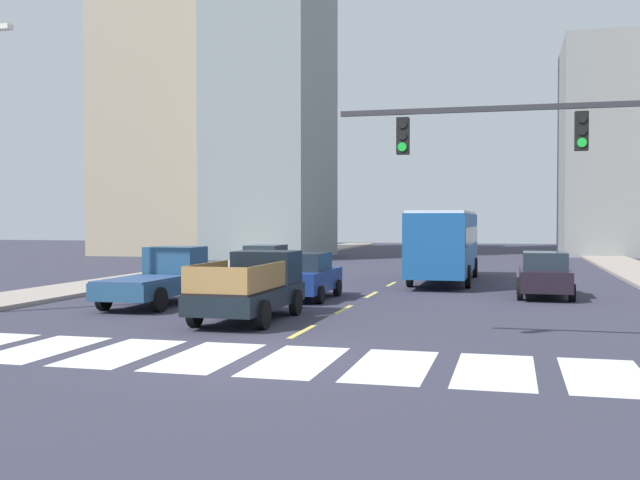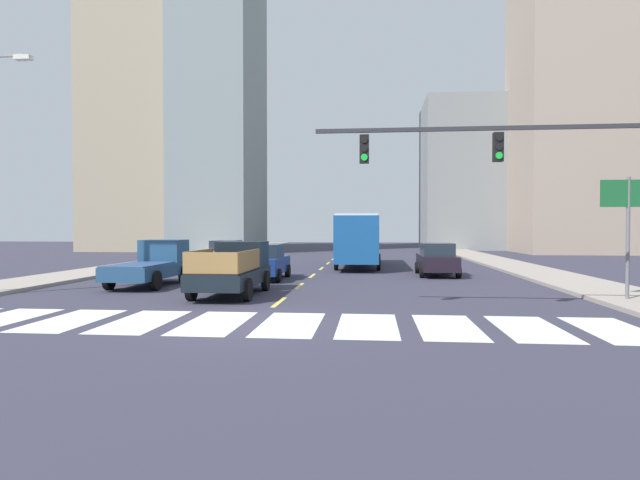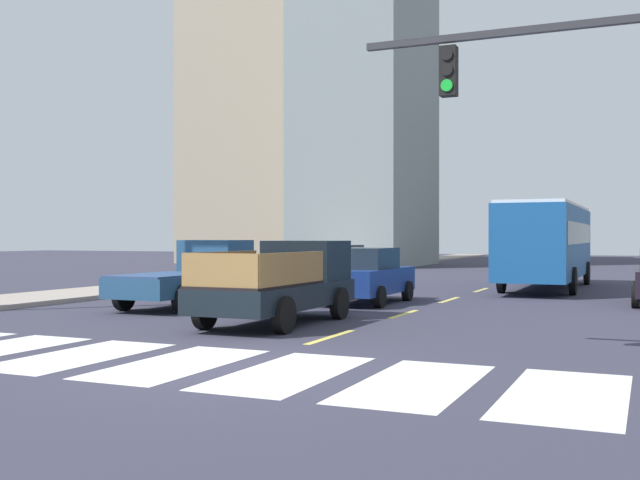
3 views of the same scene
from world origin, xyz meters
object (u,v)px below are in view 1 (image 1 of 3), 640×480
at_px(pickup_stakebed, 253,287).
at_px(sedan_near_right, 545,275).
at_px(city_bus, 445,241).
at_px(pickup_dark, 161,278).
at_px(sedan_near_left, 267,263).
at_px(sedan_far, 305,276).
at_px(traffic_signal_gantry, 640,159).

relative_size(pickup_stakebed, sedan_near_right, 1.18).
bearing_deg(city_bus, pickup_stakebed, -107.43).
distance_m(pickup_dark, sedan_near_left, 10.65).
bearing_deg(sedan_near_right, city_bus, 123.61).
bearing_deg(sedan_far, pickup_dark, -144.66).
xyz_separation_m(pickup_stakebed, traffic_signal_gantry, (10.03, -3.76, 3.29)).
distance_m(pickup_dark, sedan_near_right, 14.22).
bearing_deg(sedan_near_left, sedan_far, -63.24).
height_order(pickup_dark, sedan_near_left, pickup_dark).
distance_m(city_bus, sedan_near_right, 7.49).
xyz_separation_m(pickup_dark, sedan_near_left, (0.31, 10.64, -0.06)).
relative_size(pickup_stakebed, pickup_dark, 1.00).
bearing_deg(traffic_signal_gantry, sedan_near_left, 129.35).
relative_size(city_bus, traffic_signal_gantry, 1.10).
bearing_deg(sedan_near_right, sedan_far, -162.77).
distance_m(sedan_far, traffic_signal_gantry, 14.15).
relative_size(pickup_stakebed, traffic_signal_gantry, 0.53).
distance_m(sedan_far, sedan_near_right, 9.07).
xyz_separation_m(pickup_dark, sedan_near_right, (12.99, 5.77, -0.06)).
height_order(city_bus, traffic_signal_gantry, traffic_signal_gantry).
bearing_deg(sedan_near_left, pickup_stakebed, -74.13).
bearing_deg(pickup_dark, sedan_near_left, 90.16).
distance_m(city_bus, sedan_far, 10.02).
bearing_deg(sedan_near_left, sedan_near_right, -22.04).
height_order(sedan_far, traffic_signal_gantry, traffic_signal_gantry).
relative_size(pickup_dark, sedan_far, 1.18).
bearing_deg(pickup_stakebed, sedan_far, 91.62).
height_order(sedan_far, sedan_near_right, same).
xyz_separation_m(city_bus, traffic_signal_gantry, (5.68, -18.39, 2.28)).
distance_m(pickup_dark, sedan_far, 5.25).
height_order(city_bus, sedan_near_right, city_bus).
bearing_deg(traffic_signal_gantry, pickup_dark, 155.52).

